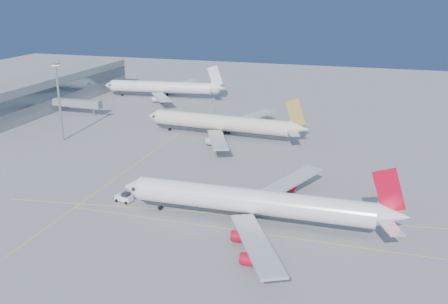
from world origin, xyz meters
TOP-DOWN VIEW (x-y plane):
  - ground at (0.00, 0.00)m, footprint 500.00×500.00m
  - terminal at (-114.93, 85.00)m, footprint 18.40×110.00m
  - jet_bridge at (-93.11, 72.00)m, footprint 23.60×3.60m
  - taxiway_lines at (-14.71, 6.34)m, footprint 118.86×140.00m
  - airliner_virgin at (6.48, -8.66)m, footprint 69.04×62.20m
  - airliner_etihad at (-22.11, 58.60)m, footprint 64.42×59.42m
  - airliner_third at (-71.95, 116.67)m, footprint 64.06×58.66m
  - pushback_tug at (-29.59, -6.88)m, footprint 4.90×3.48m
  - light_mast at (-77.42, 36.38)m, footprint 2.44×2.44m

SIDE VIEW (x-z plane):
  - ground at x=0.00m, z-range 0.00..0.00m
  - taxiway_lines at x=-14.71m, z-range 0.00..0.02m
  - pushback_tug at x=-29.59m, z-range -0.09..2.47m
  - airliner_etihad at x=-22.11m, z-range -3.29..13.52m
  - airliner_virgin at x=6.48m, z-range -3.39..13.68m
  - jet_bridge at x=-93.11m, z-range 1.72..8.62m
  - airliner_third at x=-71.95m, z-range -3.39..13.79m
  - terminal at x=-114.93m, z-range 0.01..15.01m
  - light_mast at x=-77.42m, z-range 2.55..30.83m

